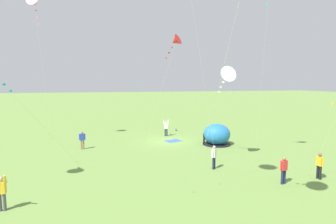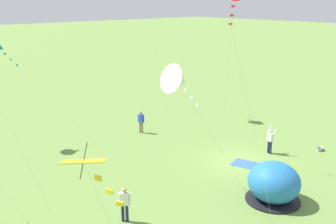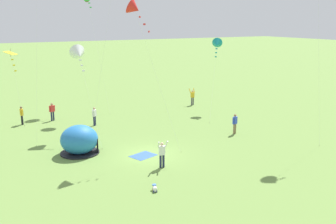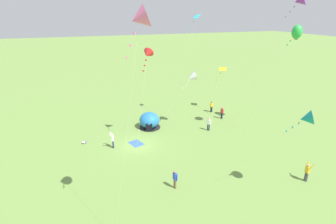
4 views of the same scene
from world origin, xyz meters
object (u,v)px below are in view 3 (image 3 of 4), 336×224
object	(u,v)px
person_watching_sky	(22,114)
kite_yellow	(11,55)
popup_tent	(79,140)
person_arms_raised	(162,153)
person_far_back	(52,111)
person_flying_kite	(192,96)
toddler_crawling	(155,188)
kite_red	(134,8)
person_strolling	(235,123)
kite_white	(78,54)
person_near_tent	(94,115)
kite_teal	(217,44)

from	to	relation	value
person_watching_sky	kite_yellow	size ratio (longest dim) A/B	0.25
popup_tent	person_arms_raised	xyz separation A→B (m)	(3.87, -5.39, 0.00)
person_arms_raised	person_far_back	size ratio (longest dim) A/B	1.10
person_flying_kite	kite_yellow	size ratio (longest dim) A/B	0.27
toddler_crawling	person_flying_kite	size ratio (longest dim) A/B	0.29
person_watching_sky	kite_yellow	bearing A→B (deg)	99.15
person_watching_sky	kite_red	xyz separation A→B (m)	(6.29, -11.61, 9.27)
popup_tent	person_strolling	bearing A→B (deg)	-6.68
popup_tent	kite_white	xyz separation A→B (m)	(1.77, 5.09, 5.74)
person_flying_kite	person_near_tent	xyz separation A→B (m)	(-12.63, -3.09, -0.03)
person_watching_sky	person_strolling	size ratio (longest dim) A/B	1.00
kite_yellow	person_strolling	bearing A→B (deg)	-41.08
person_far_back	kite_white	world-z (taller)	kite_white
toddler_crawling	person_near_tent	size ratio (longest dim) A/B	0.32
kite_white	person_arms_raised	bearing A→B (deg)	-78.67
person_arms_raised	kite_red	size ratio (longest dim) A/B	0.17
person_flying_kite	kite_white	world-z (taller)	kite_white
person_flying_kite	toddler_crawling	bearing A→B (deg)	-128.02
person_near_tent	kite_teal	bearing A→B (deg)	1.20
kite_red	person_far_back	bearing A→B (deg)	106.56
person_far_back	kite_white	distance (m)	8.06
kite_teal	person_arms_raised	bearing A→B (deg)	-136.87
person_near_tent	person_arms_raised	bearing A→B (deg)	-88.15
kite_white	kite_teal	bearing A→B (deg)	7.59
kite_teal	kite_yellow	bearing A→B (deg)	166.27
person_watching_sky	kite_teal	bearing A→B (deg)	-9.63
person_arms_raised	person_watching_sky	bearing A→B (deg)	111.14
person_near_tent	kite_red	distance (m)	12.26
person_arms_raised	kite_yellow	bearing A→B (deg)	110.15
person_near_tent	person_watching_sky	bearing A→B (deg)	147.87
person_strolling	kite_teal	size ratio (longest dim) A/B	0.23
person_arms_raised	toddler_crawling	bearing A→B (deg)	-125.08
person_near_tent	person_strolling	world-z (taller)	same
person_watching_sky	kite_white	size ratio (longest dim) A/B	0.23
kite_teal	kite_yellow	xyz separation A→B (m)	(-19.77, 4.83, -0.69)
person_watching_sky	kite_teal	xyz separation A→B (m)	(19.52, -3.31, 5.99)
person_flying_kite	person_near_tent	world-z (taller)	person_flying_kite
person_near_tent	person_strolling	xyz separation A→B (m)	(9.51, -8.39, 0.00)
person_arms_raised	kite_teal	bearing A→B (deg)	43.13
person_arms_raised	kite_red	distance (m)	10.17
person_arms_raised	person_strolling	world-z (taller)	person_arms_raised
kite_teal	kite_yellow	world-z (taller)	kite_teal
toddler_crawling	kite_red	distance (m)	12.58
person_arms_raised	person_watching_sky	distance (m)	17.00
person_far_back	person_strolling	bearing A→B (deg)	-44.20
toddler_crawling	person_flying_kite	distance (m)	23.27
person_near_tent	kite_yellow	world-z (taller)	kite_yellow
person_far_back	popup_tent	bearing A→B (deg)	-92.95
person_flying_kite	kite_red	bearing A→B (deg)	-137.40
person_arms_raised	person_flying_kite	size ratio (longest dim) A/B	1.00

